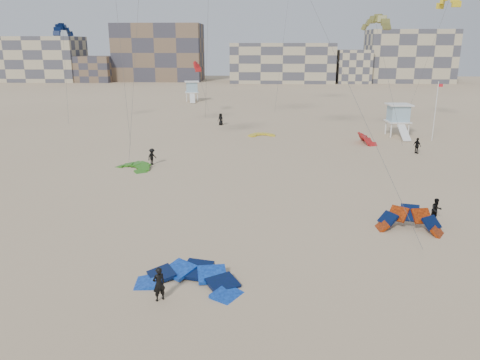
{
  "coord_description": "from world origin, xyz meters",
  "views": [
    {
      "loc": [
        4.69,
        -22.75,
        11.9
      ],
      "look_at": [
        3.19,
        6.0,
        3.47
      ],
      "focal_mm": 35.0,
      "sensor_mm": 36.0,
      "label": 1
    }
  ],
  "objects_px": {
    "kite_ground_orange": "(409,230)",
    "lifeguard_tower_near": "(398,120)",
    "kite_ground_blue": "(190,284)",
    "kitesurfer_main": "(159,284)"
  },
  "relations": [
    {
      "from": "kitesurfer_main",
      "to": "lifeguard_tower_near",
      "type": "height_order",
      "value": "lifeguard_tower_near"
    },
    {
      "from": "lifeguard_tower_near",
      "to": "kitesurfer_main",
      "type": "bearing_deg",
      "value": -121.14
    },
    {
      "from": "kite_ground_blue",
      "to": "kitesurfer_main",
      "type": "relative_size",
      "value": 3.01
    },
    {
      "from": "kite_ground_blue",
      "to": "kitesurfer_main",
      "type": "xyz_separation_m",
      "value": [
        -1.2,
        -1.64,
        0.87
      ]
    },
    {
      "from": "kite_ground_orange",
      "to": "lifeguard_tower_near",
      "type": "distance_m",
      "value": 34.4
    },
    {
      "from": "kitesurfer_main",
      "to": "lifeguard_tower_near",
      "type": "xyz_separation_m",
      "value": [
        22.63,
        42.95,
        1.24
      ]
    },
    {
      "from": "kitesurfer_main",
      "to": "lifeguard_tower_near",
      "type": "relative_size",
      "value": 0.3
    },
    {
      "from": "kite_ground_orange",
      "to": "lifeguard_tower_near",
      "type": "xyz_separation_m",
      "value": [
        8.03,
        33.38,
        2.1
      ]
    },
    {
      "from": "kite_ground_blue",
      "to": "kitesurfer_main",
      "type": "height_order",
      "value": "kitesurfer_main"
    },
    {
      "from": "kite_ground_blue",
      "to": "kite_ground_orange",
      "type": "height_order",
      "value": "kite_ground_orange"
    }
  ]
}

